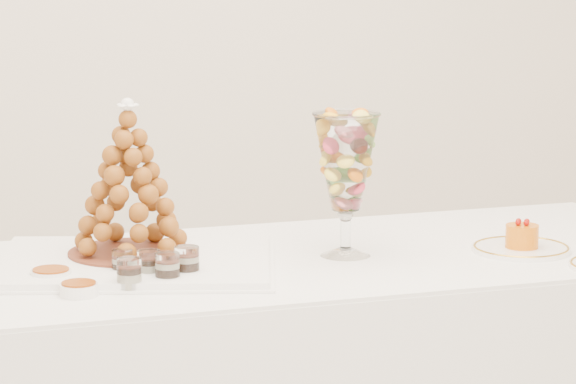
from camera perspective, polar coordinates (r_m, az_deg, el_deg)
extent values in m
cube|color=white|center=(3.35, 0.12, -2.84)|extent=(2.07, 0.92, 0.01)
cube|color=white|center=(3.27, -6.51, -2.95)|extent=(0.75, 0.63, 0.02)
cylinder|color=white|center=(3.37, 2.42, -2.50)|extent=(0.12, 0.12, 0.02)
cylinder|color=white|center=(3.36, 2.42, -1.62)|extent=(0.03, 0.03, 0.09)
sphere|color=white|center=(3.35, 2.43, -0.91)|extent=(0.04, 0.04, 0.04)
cylinder|color=white|center=(3.46, 9.72, -2.36)|extent=(0.25, 0.25, 0.01)
cylinder|color=white|center=(3.17, -6.94, -3.01)|extent=(0.05, 0.05, 0.07)
cylinder|color=white|center=(3.14, -5.85, -3.08)|extent=(0.06, 0.06, 0.07)
cylinder|color=white|center=(3.14, -4.25, -2.98)|extent=(0.07, 0.07, 0.08)
cylinder|color=white|center=(3.05, -6.66, -3.45)|extent=(0.07, 0.07, 0.07)
cylinder|color=white|center=(3.09, -5.07, -3.24)|extent=(0.06, 0.06, 0.08)
cylinder|color=white|center=(3.15, -9.88, -3.50)|extent=(0.09, 0.09, 0.03)
cylinder|color=white|center=(3.03, -8.74, -4.06)|extent=(0.09, 0.09, 0.03)
cylinder|color=brown|center=(3.32, -6.60, -2.52)|extent=(0.30, 0.30, 0.01)
cone|color=brown|center=(3.28, -6.67, 0.62)|extent=(0.32, 0.32, 0.36)
sphere|color=white|center=(3.25, -6.73, 3.59)|extent=(0.04, 0.04, 0.04)
cylinder|color=orange|center=(3.45, 9.76, -1.83)|extent=(0.08, 0.08, 0.06)
sphere|color=#950C05|center=(3.45, 9.96, -1.22)|extent=(0.01, 0.01, 0.01)
sphere|color=#950C05|center=(3.45, 9.62, -1.20)|extent=(0.01, 0.01, 0.01)
sphere|color=#950C05|center=(3.43, 9.60, -1.27)|extent=(0.01, 0.01, 0.01)
sphere|color=#950C05|center=(3.43, 9.94, -1.29)|extent=(0.01, 0.01, 0.01)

